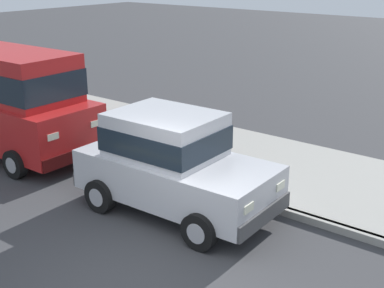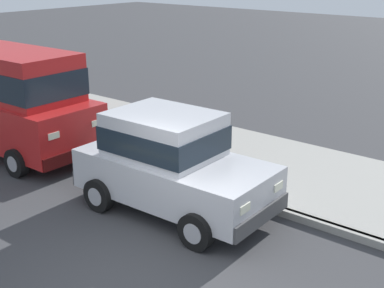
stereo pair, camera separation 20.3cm
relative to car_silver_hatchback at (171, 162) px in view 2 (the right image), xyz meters
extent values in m
plane|color=#38383A|center=(-2.07, -1.13, -0.98)|extent=(80.00, 80.00, 0.00)
cube|color=gray|center=(1.13, -1.13, -0.91)|extent=(0.16, 64.00, 0.14)
cube|color=#99968E|center=(2.93, -1.13, -0.91)|extent=(3.60, 64.00, 0.14)
cube|color=#BCBCC1|center=(0.00, -0.10, -0.28)|extent=(1.83, 3.75, 0.76)
cube|color=#BCBCC1|center=(0.00, 0.15, 0.50)|extent=(1.57, 1.94, 0.80)
cube|color=#19232D|center=(0.00, 0.15, 0.44)|extent=(1.60, 1.99, 0.44)
cube|color=#424243|center=(0.06, -1.90, -0.52)|extent=(1.69, 0.25, 0.28)
cube|color=#424243|center=(-0.05, 1.70, -0.52)|extent=(1.69, 0.25, 0.28)
cylinder|color=black|center=(0.90, -1.22, -0.66)|extent=(0.24, 0.65, 0.64)
cylinder|color=#9E9EA3|center=(0.90, -1.22, -0.66)|extent=(0.25, 0.36, 0.35)
cylinder|color=black|center=(-0.82, -1.27, -0.66)|extent=(0.24, 0.65, 0.64)
cylinder|color=#9E9EA3|center=(-0.82, -1.27, -0.66)|extent=(0.25, 0.36, 0.35)
cylinder|color=black|center=(0.83, 1.07, -0.66)|extent=(0.24, 0.65, 0.64)
cylinder|color=#9E9EA3|center=(0.83, 1.07, -0.66)|extent=(0.25, 0.36, 0.35)
cylinder|color=black|center=(-0.89, 1.02, -0.66)|extent=(0.24, 0.65, 0.64)
cylinder|color=#9E9EA3|center=(-0.89, 1.02, -0.66)|extent=(0.25, 0.36, 0.35)
cube|color=#EAEACC|center=(0.59, -1.91, -0.16)|extent=(0.28, 0.09, 0.14)
cube|color=#EAEACC|center=(-0.48, -1.94, -0.16)|extent=(0.28, 0.09, 0.14)
cube|color=red|center=(0.01, 5.19, -0.11)|extent=(1.97, 4.83, 1.10)
cube|color=red|center=(0.01, 5.19, 0.99)|extent=(1.73, 3.82, 1.10)
cube|color=#19232D|center=(0.01, 5.19, 0.91)|extent=(1.77, 3.86, 0.61)
cube|color=#400A0A|center=(0.04, 2.84, -0.52)|extent=(1.86, 0.23, 0.28)
cylinder|color=black|center=(0.98, 3.71, -0.66)|extent=(0.23, 0.64, 0.64)
cylinder|color=#9E9EA3|center=(0.98, 3.71, -0.66)|extent=(0.25, 0.36, 0.35)
cylinder|color=black|center=(-0.92, 3.69, -0.66)|extent=(0.23, 0.64, 0.64)
cylinder|color=#9E9EA3|center=(-0.92, 3.69, -0.66)|extent=(0.25, 0.36, 0.35)
cylinder|color=black|center=(0.94, 6.69, -0.66)|extent=(0.23, 0.64, 0.64)
cylinder|color=#9E9EA3|center=(0.94, 6.69, -0.66)|extent=(0.25, 0.36, 0.35)
cube|color=#EAEACC|center=(0.63, 2.82, 0.06)|extent=(0.28, 0.08, 0.14)
cube|color=#EAEACC|center=(-0.55, 2.80, 0.06)|extent=(0.28, 0.08, 0.14)
ellipsoid|color=#999691|center=(3.22, 1.53, -0.56)|extent=(0.48, 0.39, 0.20)
cylinder|color=#999691|center=(3.13, 1.41, -0.75)|extent=(0.05, 0.05, 0.18)
cylinder|color=#999691|center=(3.07, 1.51, -0.75)|extent=(0.05, 0.05, 0.18)
cylinder|color=#999691|center=(3.37, 1.54, -0.75)|extent=(0.05, 0.05, 0.18)
cylinder|color=#999691|center=(3.31, 1.65, -0.75)|extent=(0.05, 0.05, 0.18)
sphere|color=#999691|center=(2.97, 1.38, -0.47)|extent=(0.17, 0.17, 0.17)
ellipsoid|color=#54524F|center=(2.89, 1.34, -0.49)|extent=(0.13, 0.12, 0.06)
cone|color=#999691|center=(3.00, 1.35, -0.38)|extent=(0.06, 0.06, 0.07)
cone|color=#999691|center=(2.95, 1.43, -0.38)|extent=(0.06, 0.06, 0.07)
cylinder|color=#999691|center=(3.45, 1.66, -0.50)|extent=(0.12, 0.09, 0.13)
camera|label=1|loc=(-6.86, -5.86, 3.50)|focal=49.07mm
camera|label=2|loc=(-6.73, -6.02, 3.50)|focal=49.07mm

